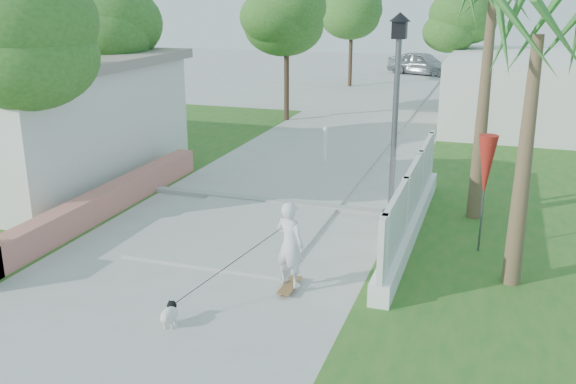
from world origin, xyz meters
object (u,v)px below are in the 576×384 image
at_px(bollard, 325,144).
at_px(patio_umbrella, 486,167).
at_px(parked_car, 422,63).
at_px(skateboarder, 239,263).
at_px(street_lamp, 395,113).
at_px(dog, 170,314).

xyz_separation_m(bollard, patio_umbrella, (4.60, -5.50, 1.10)).
bearing_deg(parked_car, skateboarder, -157.92).
distance_m(bollard, patio_umbrella, 7.25).
bearing_deg(street_lamp, bollard, 120.96).
bearing_deg(street_lamp, skateboarder, -111.07).
height_order(street_lamp, patio_umbrella, street_lamp).
xyz_separation_m(skateboarder, parked_car, (-0.96, 30.73, 0.03)).
relative_size(street_lamp, patio_umbrella, 1.93).
bearing_deg(bollard, patio_umbrella, -50.09).
height_order(bollard, parked_car, parked_car).
bearing_deg(parked_car, bollard, -159.83).
relative_size(bollard, skateboarder, 0.55).
bearing_deg(bollard, dog, -88.22).
distance_m(bollard, dog, 10.00).
relative_size(skateboarder, parked_car, 0.48).
bearing_deg(skateboarder, patio_umbrella, -117.06).
height_order(dog, parked_car, parked_car).
relative_size(street_lamp, skateboarder, 2.25).
xyz_separation_m(street_lamp, skateboarder, (-1.69, -4.40, -1.76)).
distance_m(bollard, skateboarder, 8.96).
relative_size(street_lamp, bollard, 4.07).
relative_size(street_lamp, parked_car, 1.07).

